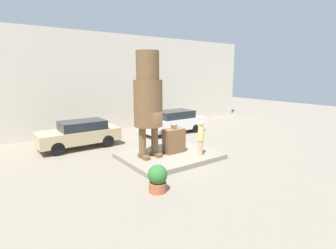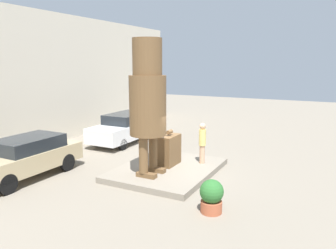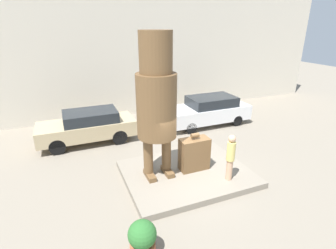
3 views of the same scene
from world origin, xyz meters
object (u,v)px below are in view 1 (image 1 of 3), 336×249
Objects in this scene: parked_car_tan at (80,133)px; giant_suitcase at (174,141)px; statue_figure at (148,97)px; tourist at (201,137)px; planter_pot at (158,178)px; parked_car_white at (172,121)px.

giant_suitcase is at bearing 126.81° from parked_car_tan.
tourist is (2.23, -1.30, -2.01)m from statue_figure.
planter_pot is (-3.77, -1.79, -0.65)m from tourist.
giant_suitcase is 0.31× the size of parked_car_white.
parked_car_tan is 7.45m from planter_pot.
statue_figure is 3.28m from tourist.
giant_suitcase reaches higher than parked_car_white.
parked_car_tan is 6.62m from parked_car_white.
tourist is 6.07m from parked_car_white.
planter_pot is at bearing 93.31° from parked_car_tan.
parked_car_tan is (-1.97, 4.34, -2.34)m from statue_figure.
parked_car_white is (6.62, -0.08, -0.00)m from parked_car_tan.
giant_suitcase is at bearing 53.91° from parked_car_white.
giant_suitcase is 0.33× the size of parked_car_tan.
parked_car_white is (4.65, 4.26, -2.34)m from statue_figure.
tourist is at bearing 66.54° from parked_car_white.
giant_suitcase reaches higher than planter_pot.
giant_suitcase is 5.49m from parked_car_white.
statue_figure is 1.07× the size of parked_car_white.
giant_suitcase is 0.86× the size of tourist.
parked_car_tan reaches higher than planter_pot.
giant_suitcase is (1.41, -0.18, -2.32)m from statue_figure.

